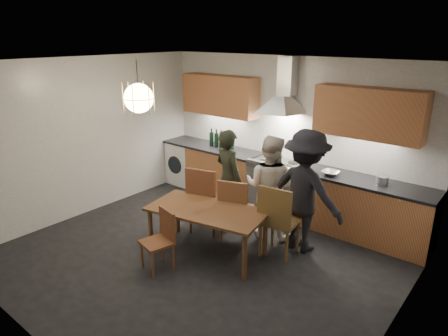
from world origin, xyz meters
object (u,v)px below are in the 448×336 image
Objects in this scene: stock_pot at (382,180)px; person_mid at (269,187)px; chair_back_left at (204,196)px; person_right at (305,192)px; wine_bottles at (221,139)px; chair_front at (162,236)px; dining_table at (207,214)px; person_left at (229,178)px; mixing_bowl at (331,173)px.

person_mid is at bearing -148.25° from stock_pot.
chair_back_left is at bearing -147.05° from stock_pot.
stock_pot is (0.75, 0.86, 0.09)m from person_right.
person_right reaches higher than wine_bottles.
stock_pot reaches higher than chair_front.
chair_back_left is at bearing -59.66° from wine_bottles.
chair_front is (0.23, -1.08, -0.15)m from chair_back_left.
chair_back_left is (-0.44, 0.44, 0.01)m from dining_table.
chair_front is 0.52× the size of person_mid.
person_mid is (0.70, 0.09, 0.00)m from person_left.
chair_back_left reaches higher than mixing_bowl.
chair_front is 3.16m from stock_pot.
person_mid is (0.80, 0.56, 0.17)m from chair_back_left.
person_right is (0.60, -0.03, 0.09)m from person_mid.
person_left is at bearing 8.27° from person_right.
chair_back_left is 1.70m from wine_bottles.
wine_bottles is (-2.23, 0.12, 0.14)m from mixing_bowl.
person_mid reaches higher than wine_bottles.
stock_pot is (0.74, 0.09, 0.03)m from mixing_bowl.
chair_front is at bearing 59.87° from person_right.
chair_front is 1.76m from person_mid.
mixing_bowl is 2.24m from wine_bottles.
chair_back_left is 1.88× the size of wine_bottles.
chair_front is 1.59m from person_left.
stock_pot is at bearing -163.15° from chair_back_left.
person_left reaches higher than mixing_bowl.
person_right is 2.40m from wine_bottles.
chair_back_left is 6.23× the size of stock_pot.
wine_bottles is (-1.63, 0.86, 0.29)m from person_mid.
person_right is at bearing -175.36° from chair_back_left.
person_left reaches higher than chair_back_left.
wine_bottles is at bearing 113.76° from dining_table.
mixing_bowl is (0.96, 1.74, 0.34)m from dining_table.
stock_pot is at bearing -0.48° from wine_bottles.
dining_table is 0.62m from chair_back_left.
chair_front is 3.09× the size of mixing_bowl.
chair_front is at bearing 85.98° from chair_back_left.
person_right reaches higher than chair_back_left.
chair_back_left is 1.32× the size of chair_front.
wine_bottles reaches higher than chair_front.
chair_back_left is 1.12m from chair_front.
stock_pot is 0.30× the size of wine_bottles.
person_right is at bearing -161.24° from person_left.
person_left reaches higher than dining_table.
person_right is at bearing -130.96° from stock_pot.
person_mid is at bearing -129.40° from mixing_bowl.
chair_back_left reaches higher than stock_pot.
dining_table is at bearing -55.51° from wine_bottles.
chair_back_left is at bearing 22.19° from person_mid.
stock_pot is (1.91, 2.47, 0.50)m from chair_front.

